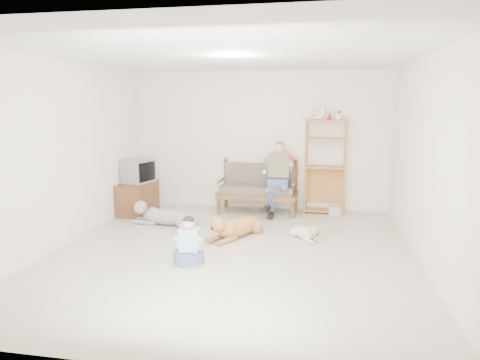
% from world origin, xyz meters
% --- Properties ---
extents(floor, '(5.50, 5.50, 0.00)m').
position_xyz_m(floor, '(0.00, 0.00, 0.00)').
color(floor, silver).
rests_on(floor, ground).
extents(ceiling, '(5.50, 5.50, 0.00)m').
position_xyz_m(ceiling, '(0.00, 0.00, 2.70)').
color(ceiling, white).
rests_on(ceiling, ground).
extents(wall_back, '(5.00, 0.00, 5.00)m').
position_xyz_m(wall_back, '(0.00, 2.75, 1.35)').
color(wall_back, silver).
rests_on(wall_back, ground).
extents(wall_front, '(5.00, 0.00, 5.00)m').
position_xyz_m(wall_front, '(0.00, -2.75, 1.35)').
color(wall_front, silver).
rests_on(wall_front, ground).
extents(wall_left, '(0.00, 5.50, 5.50)m').
position_xyz_m(wall_left, '(-2.50, 0.00, 1.35)').
color(wall_left, silver).
rests_on(wall_left, ground).
extents(wall_right, '(0.00, 5.50, 5.50)m').
position_xyz_m(wall_right, '(2.50, 0.00, 1.35)').
color(wall_right, silver).
rests_on(wall_right, ground).
extents(loveseat, '(1.51, 0.73, 0.95)m').
position_xyz_m(loveseat, '(0.02, 2.41, 0.49)').
color(loveseat, brown).
rests_on(loveseat, ground).
extents(man, '(0.52, 0.75, 1.21)m').
position_xyz_m(man, '(0.39, 2.20, 0.63)').
color(man, '#55659C').
rests_on(man, loveseat).
extents(etagere, '(0.79, 0.35, 2.08)m').
position_xyz_m(etagere, '(1.28, 2.55, 0.91)').
color(etagere, '#B9813A').
rests_on(etagere, ground).
extents(book_stack, '(0.25, 0.19, 0.15)m').
position_xyz_m(book_stack, '(1.49, 2.47, 0.07)').
color(book_stack, beige).
rests_on(book_stack, ground).
extents(tv_stand, '(0.52, 0.91, 0.60)m').
position_xyz_m(tv_stand, '(-2.23, 1.86, 0.30)').
color(tv_stand, brown).
rests_on(tv_stand, ground).
extents(crt_tv, '(0.56, 0.63, 0.44)m').
position_xyz_m(crt_tv, '(-2.19, 1.86, 0.82)').
color(crt_tv, slate).
rests_on(crt_tv, tv_stand).
extents(wall_outlet, '(0.12, 0.02, 0.08)m').
position_xyz_m(wall_outlet, '(-1.25, 2.73, 0.30)').
color(wall_outlet, white).
rests_on(wall_outlet, ground).
extents(golden_retriever, '(0.77, 1.22, 0.41)m').
position_xyz_m(golden_retriever, '(-0.10, 0.71, 0.17)').
color(golden_retriever, '#A86F3A').
rests_on(golden_retriever, ground).
extents(shaggy_dog, '(1.36, 0.36, 0.40)m').
position_xyz_m(shaggy_dog, '(-1.50, 1.20, 0.16)').
color(shaggy_dog, silver).
rests_on(shaggy_dog, ground).
extents(terrier, '(0.52, 0.56, 0.26)m').
position_xyz_m(terrier, '(1.01, 0.79, 0.11)').
color(terrier, silver).
rests_on(terrier, ground).
extents(child, '(0.40, 0.40, 0.63)m').
position_xyz_m(child, '(-0.49, -0.48, 0.23)').
color(child, '#55659C').
rests_on(child, ground).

